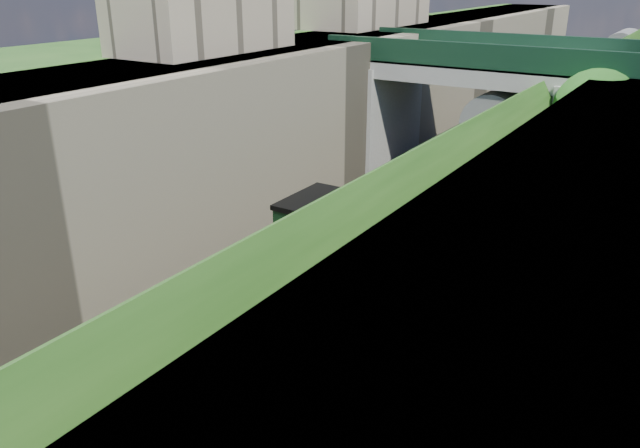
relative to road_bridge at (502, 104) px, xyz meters
The scene contains 15 objects.
ground 24.36m from the road_bridge, 92.25° to the right, with size 160.00×160.00×0.00m, color #1E4714.
trackbed 5.72m from the road_bridge, 103.28° to the right, with size 10.00×90.00×0.20m, color #473F38.
retaining_wall 7.61m from the road_bridge, 148.17° to the right, with size 1.00×90.00×7.00m, color #756B56.
street_plateau_left 10.73m from the road_bridge, 158.09° to the right, with size 6.00×90.00×7.00m, color #262628.
embankment_slope 7.55m from the road_bridge, 56.95° to the right, with size 4.46×90.00×6.36m.
track_left 6.27m from the road_bridge, 126.35° to the right, with size 2.50×90.00×0.20m.
track_right 5.54m from the road_bridge, 86.34° to the right, with size 2.50×90.00×0.20m.
road_bridge is the anchor object (origin of this frame).
building_near 15.27m from the road_bridge, 136.24° to the right, with size 4.00×8.00×4.00m, color gray.
tree 5.82m from the road_bridge, 30.91° to the right, with size 3.60×3.80×6.60m.
locomotive 19.69m from the road_bridge, 89.25° to the right, with size 3.10×10.22×3.83m.
tender 12.45m from the road_bridge, 88.80° to the right, with size 2.70×6.00×3.05m.
coach_front 2.08m from the road_bridge, 57.14° to the left, with size 2.90×18.00×3.70m.
coach_middle 19.30m from the road_bridge, 89.24° to the left, with size 2.90×18.00×3.70m.
coach_rear 38.05m from the road_bridge, 89.61° to the left, with size 2.90×18.00×3.70m.
Camera 1 is at (9.98, -7.21, 10.22)m, focal length 35.00 mm.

